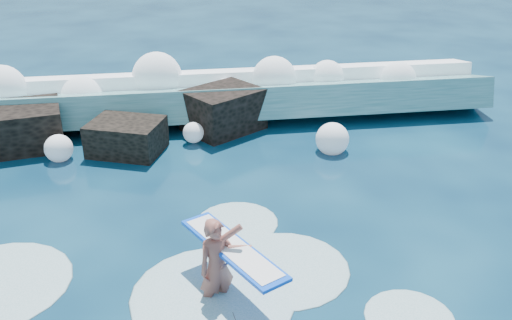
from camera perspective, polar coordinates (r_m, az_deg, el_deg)
name	(u,v)px	position (r m, az deg, el deg)	size (l,w,h in m)	color
ground	(192,269)	(10.79, -6.41, -10.82)	(200.00, 200.00, 0.00)	#061F37
breaking_wave	(182,99)	(17.71, -7.37, 6.08)	(18.77, 2.89, 1.62)	teal
rock_cluster	(114,126)	(16.26, -14.01, 3.32)	(8.36, 3.43, 1.42)	black
surfer_with_board	(220,263)	(9.75, -3.58, -10.26)	(1.65, 2.94, 1.81)	#9E5649
wave_spray	(169,89)	(17.42, -8.66, 7.07)	(15.07, 4.86, 2.03)	white
surf_foam	(172,288)	(10.40, -8.37, -12.53)	(9.03, 5.68, 0.15)	silver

